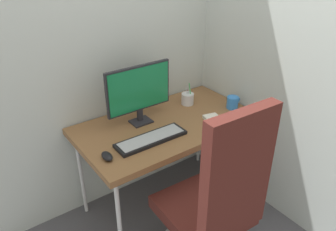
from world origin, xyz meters
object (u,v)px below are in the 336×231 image
(keyboard, at_px, (151,139))
(mouse, at_px, (107,156))
(office_chair, at_px, (217,198))
(monitor, at_px, (139,90))
(notebook, at_px, (215,121))
(pen_holder, at_px, (188,99))
(coffee_mug, at_px, (233,102))

(keyboard, distance_m, mouse, 0.32)
(office_chair, height_order, keyboard, office_chair)
(monitor, relative_size, mouse, 4.78)
(notebook, bearing_deg, mouse, -169.79)
(mouse, distance_m, pen_holder, 0.89)
(monitor, xyz_separation_m, mouse, (-0.39, -0.26, -0.22))
(pen_holder, bearing_deg, office_chair, -118.47)
(mouse, height_order, notebook, mouse)
(office_chair, xyz_separation_m, keyboard, (-0.07, 0.55, 0.13))
(office_chair, xyz_separation_m, coffee_mug, (0.68, 0.57, 0.17))
(office_chair, height_order, pen_holder, office_chair)
(pen_holder, height_order, coffee_mug, pen_holder)
(notebook, bearing_deg, pen_holder, 99.17)
(keyboard, bearing_deg, mouse, -177.27)
(office_chair, distance_m, keyboard, 0.57)
(coffee_mug, bearing_deg, pen_holder, 132.47)
(pen_holder, relative_size, notebook, 1.00)
(office_chair, xyz_separation_m, pen_holder, (0.44, 0.82, 0.16))
(office_chair, relative_size, notebook, 6.94)
(notebook, bearing_deg, coffee_mug, 31.57)
(monitor, distance_m, pen_holder, 0.49)
(pen_holder, distance_m, notebook, 0.34)
(pen_holder, bearing_deg, coffee_mug, -47.53)
(office_chair, bearing_deg, coffee_mug, 40.01)
(monitor, xyz_separation_m, coffee_mug, (0.68, -0.23, -0.20))
(pen_holder, distance_m, coffee_mug, 0.34)
(pen_holder, bearing_deg, notebook, -94.45)
(office_chair, relative_size, pen_holder, 6.94)
(coffee_mug, bearing_deg, office_chair, -139.99)
(office_chair, bearing_deg, notebook, 49.15)
(monitor, relative_size, pen_holder, 2.76)
(office_chair, height_order, monitor, office_chair)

